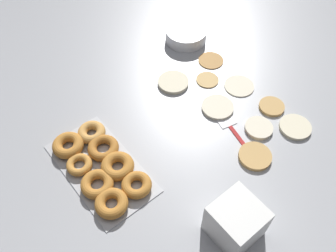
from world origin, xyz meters
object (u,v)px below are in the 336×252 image
(pancake_7, at_px, (295,127))
(spatula, at_px, (226,120))
(pancake_1, at_px, (239,86))
(pancake_2, at_px, (218,107))
(pancake_5, at_px, (255,156))
(pancake_3, at_px, (173,82))
(pancake_4, at_px, (207,79))
(donut_tray, at_px, (101,165))
(pancake_8, at_px, (272,106))
(pancake_0, at_px, (259,128))
(batter_bowl, at_px, (186,35))
(container_stack, at_px, (236,222))
(pancake_6, at_px, (211,60))

(pancake_7, xyz_separation_m, spatula, (-0.18, -0.16, -0.00))
(pancake_1, bearing_deg, pancake_2, -78.49)
(pancake_1, height_order, pancake_5, pancake_5)
(pancake_3, bearing_deg, pancake_4, 58.43)
(pancake_7, xyz_separation_m, donut_tray, (-0.29, -0.61, 0.01))
(pancake_2, distance_m, pancake_8, 0.20)
(pancake_0, xyz_separation_m, pancake_4, (-0.29, 0.03, -0.00))
(pancake_7, xyz_separation_m, batter_bowl, (-0.60, 0.02, 0.02))
(pancake_4, bearing_deg, donut_tray, -81.90)
(pancake_0, height_order, pancake_1, pancake_0)
(pancake_7, bearing_deg, pancake_4, -168.15)
(donut_tray, height_order, batter_bowl, batter_bowl)
(donut_tray, xyz_separation_m, container_stack, (0.41, 0.18, 0.05))
(pancake_6, height_order, container_stack, container_stack)
(pancake_7, distance_m, spatula, 0.24)
(pancake_3, relative_size, pancake_5, 1.09)
(pancake_2, bearing_deg, pancake_8, 52.28)
(pancake_4, xyz_separation_m, batter_bowl, (-0.24, 0.09, 0.02))
(pancake_2, relative_size, donut_tray, 0.31)
(pancake_5, height_order, container_stack, container_stack)
(container_stack, xyz_separation_m, spatula, (-0.30, 0.27, -0.06))
(pancake_7, height_order, pancake_8, same)
(pancake_0, distance_m, pancake_2, 0.16)
(pancake_3, bearing_deg, pancake_1, 47.37)
(container_stack, distance_m, spatula, 0.41)
(pancake_0, bearing_deg, pancake_4, 174.99)
(donut_tray, xyz_separation_m, spatula, (0.11, 0.45, -0.02))
(pancake_7, bearing_deg, pancake_1, -178.97)
(pancake_6, bearing_deg, donut_tray, -76.55)
(batter_bowl, relative_size, spatula, 0.68)
(pancake_0, bearing_deg, pancake_3, -165.98)
(pancake_4, xyz_separation_m, pancake_6, (-0.07, 0.09, -0.00))
(pancake_4, height_order, donut_tray, donut_tray)
(pancake_3, relative_size, pancake_6, 1.16)
(container_stack, bearing_deg, pancake_0, 121.09)
(pancake_7, bearing_deg, donut_tray, -115.22)
(pancake_5, bearing_deg, spatula, 168.21)
(pancake_3, distance_m, pancake_8, 0.38)
(pancake_3, relative_size, pancake_4, 1.35)
(pancake_4, distance_m, pancake_6, 0.11)
(pancake_6, bearing_deg, pancake_4, -50.11)
(pancake_3, bearing_deg, pancake_5, -1.08)
(pancake_4, relative_size, pancake_7, 0.79)
(pancake_2, relative_size, batter_bowl, 0.68)
(pancake_0, relative_size, pancake_5, 0.90)
(pancake_4, distance_m, pancake_7, 0.37)
(pancake_3, xyz_separation_m, batter_bowl, (-0.17, 0.21, 0.02))
(pancake_6, relative_size, container_stack, 0.79)
(pancake_2, xyz_separation_m, container_stack, (0.36, -0.29, 0.06))
(spatula, bearing_deg, pancake_3, 19.27)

